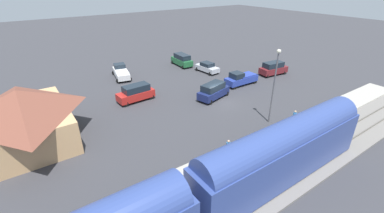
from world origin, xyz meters
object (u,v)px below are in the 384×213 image
Objects in this scene: suv_red at (136,93)px; sedan_silver at (207,67)px; suv_green at (182,60)px; pickup_blue at (241,78)px; light_pole_near_platform at (275,79)px; pickup_white at (121,72)px; pedestrian_waiting_far at (228,147)px; suv_maroon at (273,68)px; suv_navy at (213,91)px; station_building at (23,116)px; pedestrian_on_platform at (294,117)px.

sedan_silver is at bearing -75.44° from suv_red.
suv_green is 0.91× the size of pickup_blue.
light_pole_near_platform is (-18.09, 5.08, 4.39)m from sedan_silver.
light_pole_near_platform is at bearing -144.52° from suv_red.
suv_red is 16.14m from pickup_blue.
pedestrian_waiting_far is at bearing 179.68° from pickup_white.
suv_maroon is 0.97× the size of suv_navy.
station_building is 2.29× the size of suv_green.
suv_red is at bearing 76.36° from pickup_blue.
station_building is 22.07m from suv_navy.
sedan_silver is at bearing -76.22° from station_building.
suv_maroon is 0.60× the size of light_pole_near_platform.
pedestrian_on_platform is 0.33× the size of suv_navy.
pedestrian_on_platform is 0.37× the size of sedan_silver.
suv_navy is at bearing -154.55° from pickup_white.
station_building reaches higher than suv_navy.
suv_navy is at bearing -121.18° from suv_red.
pedestrian_waiting_far is (-13.61, -14.50, -1.64)m from station_building.
pickup_white is (15.17, 7.22, -0.12)m from suv_navy.
pickup_blue is (-3.81, -15.69, -0.12)m from suv_red.
suv_red and suv_maroon have the same top height.
suv_red is at bearing -77.15° from station_building.
sedan_silver is (20.50, -13.60, -0.40)m from pedestrian_waiting_far.
pedestrian_waiting_far is at bearing -133.20° from station_building.
light_pole_near_platform reaches higher than pedestrian_on_platform.
pickup_blue is 1.17× the size of sedan_silver.
pickup_white is (26.31, -0.15, -0.25)m from pedestrian_waiting_far.
suv_maroon reaches higher than pickup_blue.
light_pole_near_platform is at bearing 164.30° from sedan_silver.
pickup_blue is 7.85m from suv_maroon.
suv_red is 17.86m from light_pole_near_platform.
sedan_silver is at bearing -10.42° from pedestrian_on_platform.
suv_green is 13.61m from pickup_blue.
station_building reaches higher than suv_red.
pickup_blue is at bearing -76.65° from suv_navy.
suv_green reaches higher than pedestrian_on_platform.
light_pole_near_platform is (-14.15, -10.08, 4.12)m from suv_red.
suv_navy is at bearing 97.17° from suv_maroon.
pedestrian_waiting_far is at bearing 120.60° from suv_maroon.
pedestrian_on_platform is 11.29m from suv_navy.
pedestrian_on_platform is at bearing -118.96° from station_building.
pedestrian_waiting_far is 0.30× the size of pickup_white.
suv_red reaches higher than pedestrian_on_platform.
sedan_silver is (20.36, -3.75, -0.40)m from pedestrian_on_platform.
suv_red is (2.95, -12.92, -1.78)m from station_building.
station_building is at bearing 83.58° from suv_navy.
pickup_white is at bearing 20.34° from pedestrian_on_platform.
suv_navy is 9.73m from light_pole_near_platform.
station_building is at bearing 130.94° from pickup_white.
pedestrian_waiting_far is 0.32× the size of pickup_blue.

